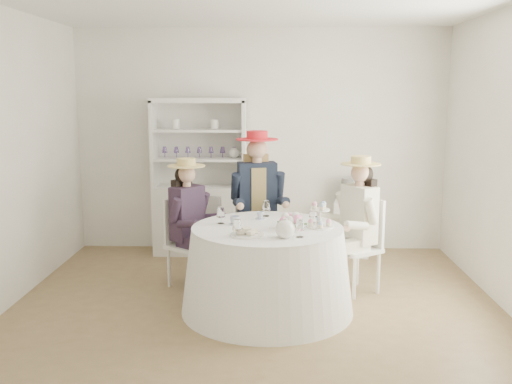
{
  "coord_description": "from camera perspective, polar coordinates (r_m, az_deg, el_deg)",
  "views": [
    {
      "loc": [
        0.15,
        -4.98,
        1.96
      ],
      "look_at": [
        0.0,
        0.1,
        1.05
      ],
      "focal_mm": 40.0,
      "sensor_mm": 36.0,
      "label": 1
    }
  ],
  "objects": [
    {
      "name": "flower_bowl",
      "position": [
        4.99,
        3.64,
        -3.37
      ],
      "size": [
        0.24,
        0.24,
        0.05
      ],
      "primitive_type": "imported",
      "rotation": [
        0.0,
        0.0,
        0.14
      ],
      "color": "white",
      "rests_on": "tea_table"
    },
    {
      "name": "teacup_c",
      "position": [
        5.16,
        3.67,
        -2.86
      ],
      "size": [
        0.08,
        0.08,
        0.06
      ],
      "primitive_type": "imported",
      "rotation": [
        0.0,
        0.0,
        -0.08
      ],
      "color": "white",
      "rests_on": "tea_table"
    },
    {
      "name": "tea_table",
      "position": [
        5.14,
        1.13,
        -7.71
      ],
      "size": [
        1.54,
        1.54,
        0.77
      ],
      "rotation": [
        0.0,
        0.0,
        0.15
      ],
      "color": "white",
      "rests_on": "ground"
    },
    {
      "name": "stemware_set",
      "position": [
        5.02,
        1.14,
        -2.68
      ],
      "size": [
        0.91,
        0.88,
        0.15
      ],
      "color": "white",
      "rests_on": "tea_table"
    },
    {
      "name": "spare_chair",
      "position": [
        6.24,
        -4.33,
        -3.76
      ],
      "size": [
        0.48,
        0.48,
        0.86
      ],
      "rotation": [
        0.0,
        0.0,
        2.65
      ],
      "color": "silver",
      "rests_on": "ground"
    },
    {
      "name": "guest_mid",
      "position": [
        5.99,
        0.14,
        -0.3
      ],
      "size": [
        0.58,
        0.61,
        1.55
      ],
      "rotation": [
        0.0,
        0.0,
        0.19
      ],
      "color": "silver",
      "rests_on": "ground"
    },
    {
      "name": "sandwich_plate",
      "position": [
        4.74,
        -0.89,
        -4.18
      ],
      "size": [
        0.28,
        0.28,
        0.06
      ],
      "rotation": [
        0.0,
        0.0,
        -0.11
      ],
      "color": "white",
      "rests_on": "tea_table"
    },
    {
      "name": "ground",
      "position": [
        5.35,
        -0.03,
        -11.33
      ],
      "size": [
        4.5,
        4.5,
        0.0
      ],
      "primitive_type": "plane",
      "color": "brown",
      "rests_on": "ground"
    },
    {
      "name": "teacup_b",
      "position": [
        5.33,
        0.42,
        -2.41
      ],
      "size": [
        0.08,
        0.08,
        0.06
      ],
      "primitive_type": "imported",
      "rotation": [
        0.0,
        0.0,
        0.24
      ],
      "color": "white",
      "rests_on": "tea_table"
    },
    {
      "name": "wall_back",
      "position": [
        7.01,
        0.46,
        5.15
      ],
      "size": [
        4.5,
        0.0,
        4.5
      ],
      "primitive_type": "plane",
      "rotation": [
        1.57,
        0.0,
        0.0
      ],
      "color": "silver",
      "rests_on": "ground"
    },
    {
      "name": "ceiling",
      "position": [
        5.04,
        -0.04,
        18.6
      ],
      "size": [
        4.5,
        4.5,
        0.0
      ],
      "primitive_type": "plane",
      "rotation": [
        3.14,
        0.0,
        0.0
      ],
      "color": "white",
      "rests_on": "wall_back"
    },
    {
      "name": "side_table",
      "position": [
        6.99,
        9.57,
        -3.51
      ],
      "size": [
        0.49,
        0.49,
        0.65
      ],
      "primitive_type": "cube",
      "rotation": [
        0.0,
        0.0,
        -0.18
      ],
      "color": "silver",
      "rests_on": "ground"
    },
    {
      "name": "wall_front",
      "position": [
        3.04,
        -1.16,
        -1.38
      ],
      "size": [
        4.5,
        0.0,
        4.5
      ],
      "primitive_type": "plane",
      "rotation": [
        -1.57,
        0.0,
        0.0
      ],
      "color": "silver",
      "rests_on": "ground"
    },
    {
      "name": "hatbox",
      "position": [
        6.9,
        9.69,
        0.26
      ],
      "size": [
        0.35,
        0.35,
        0.28
      ],
      "primitive_type": "cylinder",
      "rotation": [
        0.0,
        0.0,
        0.32
      ],
      "color": "black",
      "rests_on": "side_table"
    },
    {
      "name": "guest_left",
      "position": [
        5.7,
        -6.72,
        -2.34
      ],
      "size": [
        0.56,
        0.53,
        1.3
      ],
      "rotation": [
        0.0,
        0.0,
        0.92
      ],
      "color": "silver",
      "rests_on": "ground"
    },
    {
      "name": "wall_left",
      "position": [
        5.56,
        -23.92,
        2.98
      ],
      "size": [
        0.0,
        4.5,
        4.5
      ],
      "primitive_type": "plane",
      "rotation": [
        1.57,
        0.0,
        1.57
      ],
      "color": "silver",
      "rests_on": "ground"
    },
    {
      "name": "teacup_a",
      "position": [
        5.11,
        -2.11,
        -2.9
      ],
      "size": [
        0.11,
        0.11,
        0.07
      ],
      "primitive_type": "imported",
      "rotation": [
        0.0,
        0.0,
        0.34
      ],
      "color": "white",
      "rests_on": "tea_table"
    },
    {
      "name": "hutch",
      "position": [
        6.92,
        -5.57,
        -0.68
      ],
      "size": [
        1.17,
        0.58,
        1.87
      ],
      "rotation": [
        0.0,
        0.0,
        0.15
      ],
      "color": "silver",
      "rests_on": "ground"
    },
    {
      "name": "cupcake_stand",
      "position": [
        5.04,
        6.39,
        -2.63
      ],
      "size": [
        0.23,
        0.23,
        0.22
      ],
      "rotation": [
        0.0,
        0.0,
        -0.06
      ],
      "color": "white",
      "rests_on": "tea_table"
    },
    {
      "name": "flower_arrangement",
      "position": [
        4.93,
        3.54,
        -2.73
      ],
      "size": [
        0.19,
        0.19,
        0.07
      ],
      "rotation": [
        0.0,
        0.0,
        0.41
      ],
      "color": "pink",
      "rests_on": "tea_table"
    },
    {
      "name": "guest_right",
      "position": [
        5.58,
        10.09,
        -2.44
      ],
      "size": [
        0.58,
        0.54,
        1.34
      ],
      "rotation": [
        0.0,
        0.0,
        -0.99
      ],
      "color": "silver",
      "rests_on": "ground"
    },
    {
      "name": "table_teapot",
      "position": [
        4.66,
        2.96,
        -3.73
      ],
      "size": [
        0.23,
        0.16,
        0.17
      ],
      "rotation": [
        0.0,
        0.0,
        -0.4
      ],
      "color": "white",
      "rests_on": "tea_table"
    }
  ]
}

